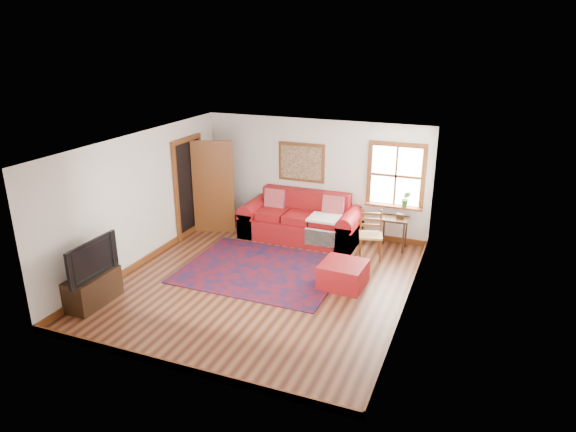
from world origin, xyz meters
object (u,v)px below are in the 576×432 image
at_px(red_ottoman, 343,274).
at_px(media_cabinet, 93,289).
at_px(side_table, 394,223).
at_px(ladder_back_chair, 371,232).
at_px(red_leather_sofa, 301,223).

bearing_deg(red_ottoman, media_cabinet, -146.73).
xyz_separation_m(side_table, media_cabinet, (-4.11, -4.08, -0.29)).
bearing_deg(red_ottoman, ladder_back_chair, 86.92).
distance_m(red_leather_sofa, red_ottoman, 2.37).
relative_size(ladder_back_chair, media_cabinet, 1.01).
bearing_deg(media_cabinet, side_table, 44.77).
bearing_deg(media_cabinet, red_ottoman, 30.28).
distance_m(red_leather_sofa, ladder_back_chair, 1.69).
relative_size(red_leather_sofa, media_cabinet, 2.67).
relative_size(red_leather_sofa, ladder_back_chair, 2.65).
bearing_deg(media_cabinet, ladder_back_chair, 42.95).
xyz_separation_m(red_leather_sofa, side_table, (1.96, 0.11, 0.22)).
bearing_deg(red_leather_sofa, red_ottoman, -51.72).
bearing_deg(red_leather_sofa, side_table, 3.30).
relative_size(red_leather_sofa, red_ottoman, 3.37).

